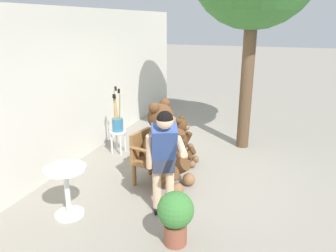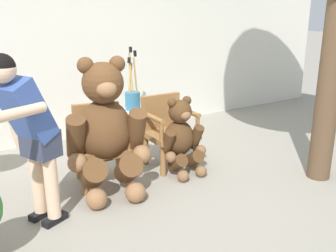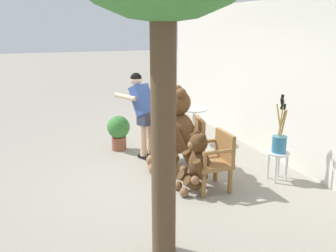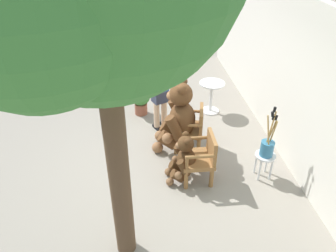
{
  "view_description": "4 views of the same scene",
  "coord_description": "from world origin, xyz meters",
  "px_view_note": "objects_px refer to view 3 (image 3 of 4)",
  "views": [
    {
      "loc": [
        -4.99,
        -1.23,
        2.58
      ],
      "look_at": [
        -0.24,
        0.44,
        0.94
      ],
      "focal_mm": 35.0,
      "sensor_mm": 36.0,
      "label": 1
    },
    {
      "loc": [
        -1.88,
        -2.98,
        1.84
      ],
      "look_at": [
        0.29,
        0.44,
        0.59
      ],
      "focal_mm": 40.0,
      "sensor_mm": 36.0,
      "label": 2
    },
    {
      "loc": [
        5.05,
        -1.77,
        2.37
      ],
      "look_at": [
        -0.05,
        0.16,
        0.89
      ],
      "focal_mm": 40.0,
      "sensor_mm": 36.0,
      "label": 3
    },
    {
      "loc": [
        4.59,
        -0.32,
        3.84
      ],
      "look_at": [
        -0.18,
        0.22,
        0.68
      ],
      "focal_mm": 35.0,
      "sensor_mm": 36.0,
      "label": 4
    }
  ],
  "objects_px": {
    "brush_bucket": "(279,141)",
    "wooden_chair_right": "(214,159)",
    "person_visitor": "(143,108)",
    "teddy_bear_small": "(196,163)",
    "white_stool": "(278,159)",
    "round_side_table": "(194,121)",
    "potted_plant": "(119,130)",
    "wooden_chair_left": "(190,142)",
    "teddy_bear_large": "(175,130)"
  },
  "relations": [
    {
      "from": "wooden_chair_left",
      "to": "teddy_bear_large",
      "type": "distance_m",
      "value": 0.34
    },
    {
      "from": "wooden_chair_right",
      "to": "person_visitor",
      "type": "distance_m",
      "value": 1.87
    },
    {
      "from": "teddy_bear_small",
      "to": "white_stool",
      "type": "bearing_deg",
      "value": 86.73
    },
    {
      "from": "white_stool",
      "to": "wooden_chair_right",
      "type": "bearing_deg",
      "value": -94.07
    },
    {
      "from": "person_visitor",
      "to": "potted_plant",
      "type": "distance_m",
      "value": 0.81
    },
    {
      "from": "teddy_bear_large",
      "to": "wooden_chair_right",
      "type": "bearing_deg",
      "value": 15.67
    },
    {
      "from": "white_stool",
      "to": "round_side_table",
      "type": "xyz_separation_m",
      "value": [
        -2.25,
        -0.41,
        0.09
      ]
    },
    {
      "from": "person_visitor",
      "to": "round_side_table",
      "type": "relative_size",
      "value": 2.14
    },
    {
      "from": "round_side_table",
      "to": "potted_plant",
      "type": "relative_size",
      "value": 1.06
    },
    {
      "from": "wooden_chair_right",
      "to": "person_visitor",
      "type": "bearing_deg",
      "value": -161.92
    },
    {
      "from": "brush_bucket",
      "to": "round_side_table",
      "type": "height_order",
      "value": "brush_bucket"
    },
    {
      "from": "person_visitor",
      "to": "brush_bucket",
      "type": "distance_m",
      "value": 2.45
    },
    {
      "from": "white_stool",
      "to": "wooden_chair_left",
      "type": "bearing_deg",
      "value": -131.74
    },
    {
      "from": "person_visitor",
      "to": "white_stool",
      "type": "bearing_deg",
      "value": 42.3
    },
    {
      "from": "potted_plant",
      "to": "teddy_bear_small",
      "type": "bearing_deg",
      "value": 15.13
    },
    {
      "from": "white_stool",
      "to": "round_side_table",
      "type": "distance_m",
      "value": 2.29
    },
    {
      "from": "person_visitor",
      "to": "brush_bucket",
      "type": "bearing_deg",
      "value": 42.32
    },
    {
      "from": "wooden_chair_left",
      "to": "white_stool",
      "type": "distance_m",
      "value": 1.45
    },
    {
      "from": "brush_bucket",
      "to": "wooden_chair_right",
      "type": "bearing_deg",
      "value": -94.05
    },
    {
      "from": "brush_bucket",
      "to": "potted_plant",
      "type": "distance_m",
      "value": 3.07
    },
    {
      "from": "wooden_chair_right",
      "to": "round_side_table",
      "type": "distance_m",
      "value": 2.28
    },
    {
      "from": "teddy_bear_small",
      "to": "white_stool",
      "type": "relative_size",
      "value": 1.97
    },
    {
      "from": "brush_bucket",
      "to": "potted_plant",
      "type": "height_order",
      "value": "brush_bucket"
    },
    {
      "from": "teddy_bear_large",
      "to": "person_visitor",
      "type": "height_order",
      "value": "person_visitor"
    },
    {
      "from": "brush_bucket",
      "to": "round_side_table",
      "type": "distance_m",
      "value": 2.3
    },
    {
      "from": "teddy_bear_small",
      "to": "white_stool",
      "type": "xyz_separation_m",
      "value": [
        0.08,
        1.37,
        -0.09
      ]
    },
    {
      "from": "person_visitor",
      "to": "wooden_chair_right",
      "type": "bearing_deg",
      "value": 18.08
    },
    {
      "from": "wooden_chair_left",
      "to": "teddy_bear_small",
      "type": "distance_m",
      "value": 0.93
    },
    {
      "from": "potted_plant",
      "to": "wooden_chair_left",
      "type": "bearing_deg",
      "value": 33.26
    },
    {
      "from": "teddy_bear_large",
      "to": "white_stool",
      "type": "bearing_deg",
      "value": 53.4
    },
    {
      "from": "wooden_chair_right",
      "to": "teddy_bear_large",
      "type": "bearing_deg",
      "value": -164.33
    },
    {
      "from": "teddy_bear_small",
      "to": "potted_plant",
      "type": "relative_size",
      "value": 1.33
    },
    {
      "from": "person_visitor",
      "to": "round_side_table",
      "type": "xyz_separation_m",
      "value": [
        -0.45,
        1.23,
        -0.47
      ]
    },
    {
      "from": "wooden_chair_left",
      "to": "round_side_table",
      "type": "distance_m",
      "value": 1.45
    },
    {
      "from": "brush_bucket",
      "to": "teddy_bear_large",
      "type": "bearing_deg",
      "value": -126.58
    },
    {
      "from": "wooden_chair_left",
      "to": "teddy_bear_large",
      "type": "xyz_separation_m",
      "value": [
        -0.03,
        -0.25,
        0.23
      ]
    },
    {
      "from": "person_visitor",
      "to": "potted_plant",
      "type": "relative_size",
      "value": 2.26
    },
    {
      "from": "teddy_bear_large",
      "to": "person_visitor",
      "type": "xyz_separation_m",
      "value": [
        -0.81,
        -0.31,
        0.22
      ]
    },
    {
      "from": "wooden_chair_right",
      "to": "round_side_table",
      "type": "xyz_separation_m",
      "value": [
        -2.17,
        0.67,
        -0.01
      ]
    },
    {
      "from": "wooden_chair_left",
      "to": "potted_plant",
      "type": "height_order",
      "value": "wooden_chair_left"
    },
    {
      "from": "white_stool",
      "to": "potted_plant",
      "type": "distance_m",
      "value": 3.06
    },
    {
      "from": "wooden_chair_left",
      "to": "brush_bucket",
      "type": "bearing_deg",
      "value": 48.29
    },
    {
      "from": "wooden_chair_left",
      "to": "person_visitor",
      "type": "xyz_separation_m",
      "value": [
        -0.84,
        -0.56,
        0.45
      ]
    },
    {
      "from": "wooden_chair_left",
      "to": "wooden_chair_right",
      "type": "height_order",
      "value": "same"
    },
    {
      "from": "teddy_bear_large",
      "to": "teddy_bear_small",
      "type": "xyz_separation_m",
      "value": [
        0.91,
        -0.03,
        -0.25
      ]
    },
    {
      "from": "potted_plant",
      "to": "white_stool",
      "type": "bearing_deg",
      "value": 40.29
    },
    {
      "from": "teddy_bear_small",
      "to": "potted_plant",
      "type": "bearing_deg",
      "value": -164.87
    },
    {
      "from": "teddy_bear_small",
      "to": "wooden_chair_left",
      "type": "bearing_deg",
      "value": 161.87
    },
    {
      "from": "person_visitor",
      "to": "brush_bucket",
      "type": "xyz_separation_m",
      "value": [
        1.8,
        1.64,
        -0.27
      ]
    },
    {
      "from": "wooden_chair_left",
      "to": "round_side_table",
      "type": "bearing_deg",
      "value": 152.48
    }
  ]
}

